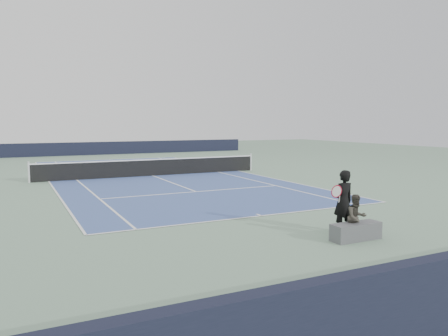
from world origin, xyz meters
name	(u,v)px	position (x,y,z in m)	size (l,w,h in m)	color
ground	(153,176)	(0.00, 0.00, 0.00)	(80.00, 80.00, 0.00)	gray
court_surface	(153,176)	(0.00, 0.00, 0.01)	(10.97, 23.77, 0.01)	#3D5490
tennis_net	(152,167)	(0.00, 0.00, 0.50)	(12.90, 0.10, 1.07)	silver
windscreen_far	(96,148)	(0.00, 17.88, 0.60)	(30.00, 0.25, 1.20)	black
tennis_player	(343,202)	(0.89, -14.70, 0.87)	(0.79, 0.49, 1.74)	black
tennis_ball	(342,238)	(0.42, -15.20, 0.04)	(0.07, 0.07, 0.07)	#C4EA2F
spectator_bench	(356,224)	(0.70, -15.42, 0.42)	(1.44, 0.63, 1.19)	#545558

